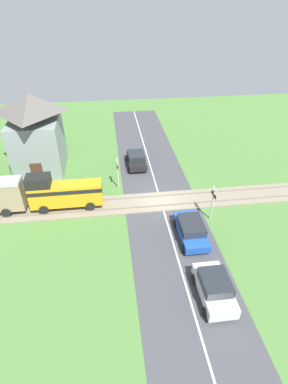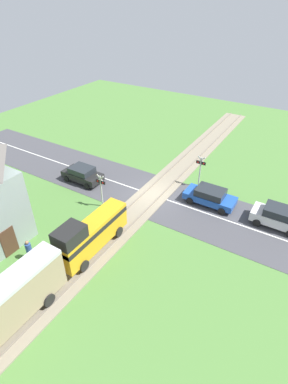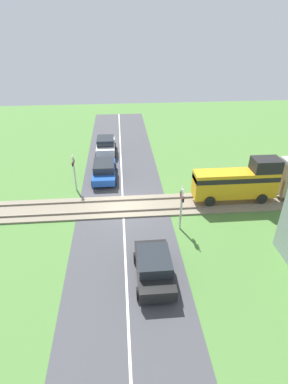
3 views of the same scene
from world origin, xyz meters
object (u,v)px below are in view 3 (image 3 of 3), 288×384
car_near_crossing (104,170)px  crossing_signal_west_approach (74,168)px  car_far_side (154,266)px  car_behind_queue (106,145)px  crossing_signal_east_approach (182,203)px

car_near_crossing → crossing_signal_west_approach: crossing_signal_west_approach is taller
car_near_crossing → car_far_side: bearing=14.0°
car_behind_queue → crossing_signal_west_approach: 7.67m
car_far_side → car_behind_queue: (-16.92, -2.88, 0.06)m
crossing_signal_west_approach → car_far_side: bearing=27.5°
car_near_crossing → crossing_signal_west_approach: size_ratio=1.41×
crossing_signal_west_approach → crossing_signal_east_approach: 9.10m
car_near_crossing → car_behind_queue: size_ratio=1.14×
car_near_crossing → crossing_signal_east_approach: crossing_signal_east_approach is taller
car_near_crossing → car_behind_queue: bearing=180.0°
car_near_crossing → car_far_side: car_far_side is taller
car_far_side → crossing_signal_east_approach: size_ratio=1.26×
car_near_crossing → car_far_side: (11.53, 2.88, 0.02)m
car_far_side → crossing_signal_west_approach: bearing=-152.5°
crossing_signal_east_approach → crossing_signal_west_approach: bearing=-128.0°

